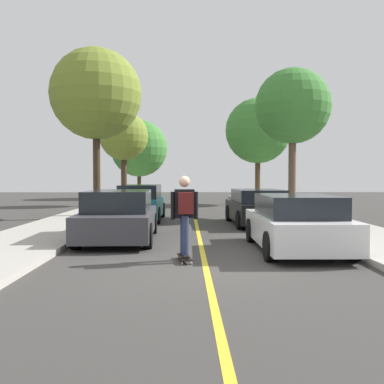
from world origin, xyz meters
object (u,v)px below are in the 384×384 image
at_px(parked_car_left_near, 140,203).
at_px(street_tree_right_near, 258,131).
at_px(skateboarder, 185,211).
at_px(street_tree_left_near, 124,137).
at_px(skateboard, 184,257).
at_px(fire_hydrant, 306,214).
at_px(parked_car_right_nearest, 296,223).
at_px(parked_car_left_nearest, 119,216).
at_px(street_tree_right_nearest, 293,107).
at_px(parked_car_right_near, 258,207).
at_px(street_tree_left_nearest, 96,94).
at_px(street_tree_left_far, 139,148).

relative_size(parked_car_left_near, street_tree_right_near, 0.62).
bearing_deg(skateboarder, street_tree_left_near, 102.39).
height_order(parked_car_left_near, skateboard, parked_car_left_near).
bearing_deg(street_tree_right_near, parked_car_left_near, -123.59).
height_order(fire_hydrant, skateboard, fire_hydrant).
bearing_deg(fire_hydrant, parked_car_right_nearest, -108.77).
xyz_separation_m(parked_car_left_nearest, street_tree_right_nearest, (6.46, 6.45, 4.11)).
xyz_separation_m(street_tree_right_near, skateboarder, (-4.62, -18.26, -3.63)).
bearing_deg(parked_car_left_nearest, skateboard, -58.13).
height_order(parked_car_left_nearest, parked_car_left_near, parked_car_left_near).
bearing_deg(parked_car_right_near, street_tree_left_nearest, 158.45).
bearing_deg(street_tree_left_near, skateboard, -77.60).
xyz_separation_m(street_tree_right_near, skateboard, (-4.62, -18.23, -4.61)).
bearing_deg(fire_hydrant, skateboarder, -126.20).
height_order(parked_car_right_nearest, street_tree_left_far, street_tree_left_far).
xyz_separation_m(parked_car_left_nearest, parked_car_right_near, (4.52, 3.77, -0.03)).
height_order(street_tree_left_near, skateboarder, street_tree_left_near).
bearing_deg(street_tree_left_nearest, fire_hydrant, -24.44).
distance_m(street_tree_left_near, skateboarder, 17.94).
height_order(parked_car_right_near, skateboard, parked_car_right_near).
bearing_deg(fire_hydrant, street_tree_left_near, 124.59).
bearing_deg(skateboard, parked_car_left_nearest, 121.87).
distance_m(parked_car_right_near, street_tree_left_near, 12.82).
distance_m(parked_car_right_nearest, street_tree_right_near, 17.55).
height_order(skateboard, skateboarder, skateboarder).
bearing_deg(street_tree_left_near, skateboarder, -77.61).
relative_size(street_tree_left_far, fire_hydrant, 8.89).
distance_m(skateboard, skateboarder, 0.98).
xyz_separation_m(parked_car_left_near, skateboarder, (1.84, -8.53, 0.36)).
height_order(parked_car_left_near, street_tree_right_near, street_tree_right_near).
relative_size(street_tree_left_near, skateboarder, 3.32).
bearing_deg(street_tree_right_nearest, street_tree_left_near, 137.12).
bearing_deg(parked_car_right_near, parked_car_right_nearest, -90.01).
bearing_deg(street_tree_left_far, street_tree_left_near, -90.00).
bearing_deg(street_tree_left_nearest, street_tree_right_near, 46.77).
bearing_deg(skateboard, street_tree_right_nearest, 63.84).
bearing_deg(parked_car_left_nearest, street_tree_left_far, 94.89).
relative_size(parked_car_right_nearest, street_tree_left_near, 0.73).
distance_m(parked_car_right_nearest, street_tree_left_near, 17.58).
distance_m(parked_car_left_near, skateboarder, 8.73).
bearing_deg(street_tree_left_nearest, street_tree_left_near, 90.00).
bearing_deg(street_tree_left_near, parked_car_right_nearest, -67.96).
bearing_deg(parked_car_left_near, street_tree_left_near, 102.56).
bearing_deg(skateboarder, parked_car_right_near, 68.44).
bearing_deg(street_tree_left_far, skateboard, -81.61).
xyz_separation_m(street_tree_right_nearest, street_tree_right_near, (0.00, 8.82, -0.09)).
distance_m(parked_car_left_nearest, skateboarder, 3.54).
bearing_deg(skateboard, parked_car_right_nearest, 25.10).
height_order(street_tree_right_nearest, skateboard, street_tree_right_nearest).
distance_m(parked_car_right_near, street_tree_right_near, 12.34).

